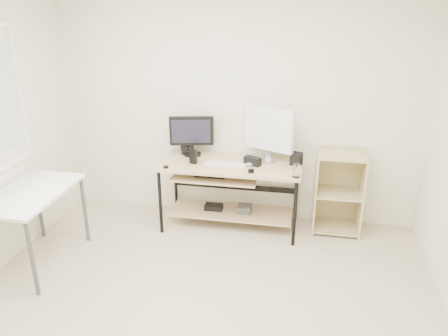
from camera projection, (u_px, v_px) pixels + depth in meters
room at (171, 167)px, 2.99m from camera, size 4.01×4.01×2.62m
desk at (228, 181)px, 4.73m from camera, size 1.50×0.65×0.75m
side_table at (31, 200)px, 4.00m from camera, size 0.60×1.00×0.75m
shelf_unit at (338, 191)px, 4.70m from camera, size 0.50×0.40×0.90m
black_monitor at (192, 133)px, 4.80m from camera, size 0.48×0.20×0.44m
white_imac at (269, 131)px, 4.59m from camera, size 0.53×0.27×0.59m
keyboard at (226, 164)px, 4.61m from camera, size 0.43×0.13×0.02m
mouse at (250, 164)px, 4.58m from camera, size 0.10×0.13×0.04m
center_speaker at (252, 161)px, 4.59m from camera, size 0.19×0.14×0.09m
speaker_left at (185, 145)px, 4.90m from camera, size 0.10×0.10×0.18m
speaker_right at (296, 159)px, 4.59m from camera, size 0.14×0.14×0.13m
audio_controller at (193, 157)px, 4.62m from camera, size 0.08×0.06×0.15m
volume_puck at (166, 167)px, 4.52m from camera, size 0.07×0.07×0.02m
smartphone at (251, 171)px, 4.43m from camera, size 0.07×0.11×0.01m
coaster at (296, 177)px, 4.28m from camera, size 0.12×0.12×0.01m
drinking_glass at (296, 170)px, 4.26m from camera, size 0.09×0.09×0.14m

